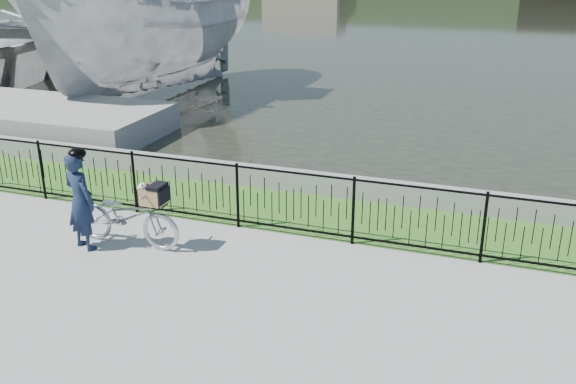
% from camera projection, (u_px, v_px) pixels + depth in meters
% --- Properties ---
extents(ground, '(120.00, 120.00, 0.00)m').
position_uv_depth(ground, '(258.00, 279.00, 9.28)').
color(ground, gray).
rests_on(ground, ground).
extents(grass_strip, '(60.00, 2.00, 0.01)m').
position_uv_depth(grass_strip, '(311.00, 213.00, 11.57)').
color(grass_strip, '#366720').
rests_on(grass_strip, ground).
extents(water, '(120.00, 120.00, 0.00)m').
position_uv_depth(water, '(463.00, 27.00, 38.36)').
color(water, '#26271D').
rests_on(water, ground).
extents(quay_wall, '(60.00, 0.30, 0.40)m').
position_uv_depth(quay_wall, '(327.00, 184.00, 12.38)').
color(quay_wall, gray).
rests_on(quay_wall, ground).
extents(fence, '(14.00, 0.06, 1.15)m').
position_uv_depth(fence, '(294.00, 203.00, 10.48)').
color(fence, black).
rests_on(fence, ground).
extents(bicycle_rig, '(1.86, 0.65, 1.12)m').
position_uv_depth(bicycle_rig, '(127.00, 215.00, 10.19)').
color(bicycle_rig, '#B2B9BF').
rests_on(bicycle_rig, ground).
extents(cyclist, '(0.67, 0.54, 1.66)m').
position_uv_depth(cyclist, '(80.00, 199.00, 9.96)').
color(cyclist, '#131E36').
rests_on(cyclist, ground).
extents(boat_near, '(5.11, 10.64, 5.75)m').
position_uv_depth(boat_near, '(151.00, 31.00, 19.66)').
color(boat_near, '#B4B4B4').
rests_on(boat_near, water).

